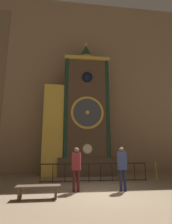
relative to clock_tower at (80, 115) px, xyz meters
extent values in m
plane|color=#847056|center=(0.53, -4.78, -3.92)|extent=(28.00, 28.00, 0.00)
cube|color=#997A5B|center=(0.53, 1.47, 3.20)|extent=(24.00, 0.30, 14.24)
cube|color=brown|center=(0.42, 0.03, -3.37)|extent=(3.61, 1.61, 1.10)
cube|color=brown|center=(0.42, 0.03, 0.60)|extent=(2.89, 1.40, 6.84)
cube|color=gold|center=(0.42, -0.08, 3.92)|extent=(3.12, 1.54, 0.20)
cylinder|color=gold|center=(0.42, -0.70, -2.27)|extent=(0.61, 0.05, 0.61)
cylinder|color=silver|center=(0.42, -0.73, -2.27)|extent=(0.50, 0.03, 0.50)
cylinder|color=gold|center=(0.42, -0.70, 0.06)|extent=(2.16, 0.07, 2.16)
cylinder|color=#3D424C|center=(0.42, -0.75, 0.06)|extent=(1.86, 0.04, 1.86)
cylinder|color=gold|center=(0.42, -0.77, 0.06)|extent=(0.26, 0.03, 0.26)
cube|color=#30241B|center=(0.42, -0.18, 2.52)|extent=(0.93, 0.42, 0.93)
sphere|color=black|center=(0.42, -0.61, 2.52)|extent=(0.74, 0.74, 0.74)
cylinder|color=#193828|center=(-0.96, -0.58, 0.60)|extent=(0.30, 0.30, 6.84)
cylinder|color=#193828|center=(1.81, -0.58, 0.60)|extent=(0.30, 0.30, 6.84)
cylinder|color=gold|center=(0.42, 0.03, 4.17)|extent=(1.19, 1.19, 0.30)
cone|color=#1C3D2C|center=(0.42, 0.03, 4.83)|extent=(1.13, 1.13, 1.00)
sphere|color=gold|center=(0.42, 0.03, 5.45)|extent=(0.20, 0.20, 0.20)
cube|color=brown|center=(-1.73, 0.08, -0.99)|extent=(1.31, 1.19, 5.87)
cube|color=gold|center=(-1.73, -0.53, -0.99)|extent=(1.37, 0.06, 5.87)
cylinder|color=black|center=(-2.18, -2.38, -3.46)|extent=(0.04, 0.04, 0.92)
cylinder|color=black|center=(-1.56, -2.38, -3.46)|extent=(0.04, 0.04, 0.92)
cylinder|color=black|center=(-0.95, -2.38, -3.46)|extent=(0.04, 0.04, 0.92)
cylinder|color=black|center=(-0.33, -2.38, -3.46)|extent=(0.04, 0.04, 0.92)
cylinder|color=black|center=(0.28, -2.38, -3.46)|extent=(0.04, 0.04, 0.92)
cylinder|color=black|center=(0.90, -2.38, -3.46)|extent=(0.04, 0.04, 0.92)
cylinder|color=black|center=(1.51, -2.38, -3.46)|extent=(0.04, 0.04, 0.92)
cylinder|color=black|center=(2.13, -2.38, -3.46)|extent=(0.04, 0.04, 0.92)
cylinder|color=black|center=(2.74, -2.38, -3.46)|extent=(0.04, 0.04, 0.92)
cylinder|color=black|center=(3.36, -2.38, -3.46)|extent=(0.04, 0.04, 0.92)
cylinder|color=black|center=(0.59, -2.38, -3.02)|extent=(5.54, 0.05, 0.05)
cylinder|color=black|center=(0.59, -2.38, -3.86)|extent=(5.54, 0.04, 0.04)
cylinder|color=#461518|center=(-0.60, -4.39, -3.51)|extent=(0.11, 0.11, 0.82)
cylinder|color=#461518|center=(-0.42, -4.39, -3.51)|extent=(0.11, 0.11, 0.82)
cube|color=maroon|center=(-0.51, -4.39, -2.75)|extent=(0.39, 0.31, 0.69)
sphere|color=brown|center=(-0.51, -4.39, -2.31)|extent=(0.22, 0.22, 0.22)
cylinder|color=#1B213A|center=(1.29, -4.51, -3.51)|extent=(0.11, 0.11, 0.83)
cylinder|color=#1B213A|center=(1.47, -4.51, -3.51)|extent=(0.11, 0.11, 0.83)
cube|color=navy|center=(1.38, -4.51, -2.73)|extent=(0.36, 0.25, 0.72)
sphere|color=brown|center=(1.38, -4.51, -2.28)|extent=(0.20, 0.20, 0.20)
cylinder|color=#B28E33|center=(4.06, -2.22, -3.90)|extent=(0.28, 0.28, 0.04)
cylinder|color=#B28E33|center=(4.06, -2.22, -3.48)|extent=(0.06, 0.06, 0.88)
sphere|color=#B28E33|center=(4.06, -2.22, -3.00)|extent=(0.09, 0.09, 0.09)
cube|color=brown|center=(-1.87, -5.21, -3.51)|extent=(1.50, 0.40, 0.05)
cube|color=brown|center=(-2.47, -5.21, -3.73)|extent=(0.08, 0.36, 0.39)
cube|color=brown|center=(-1.27, -5.21, -3.73)|extent=(0.08, 0.36, 0.39)
camera|label=1|loc=(-1.02, -11.77, -2.22)|focal=28.00mm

